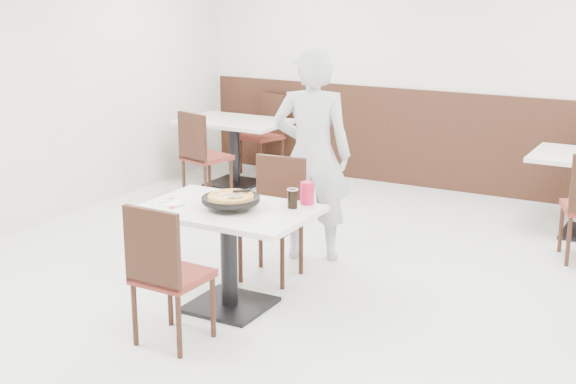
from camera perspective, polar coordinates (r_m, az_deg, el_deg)
The scene contains 19 objects.
floor at distance 6.11m, azimuth 0.53°, elevation -7.19°, with size 7.00×7.00×0.00m, color beige.
wall_back at distance 8.94m, azimuth 11.38°, elevation 8.93°, with size 6.00×0.04×2.80m, color beige.
wainscot_back at distance 9.05m, azimuth 11.06°, elevation 3.57°, with size 5.90×0.03×1.10m, color black.
main_table at distance 5.75m, azimuth -4.22°, elevation -4.70°, with size 1.20×0.80×0.75m, color beige, non-canonical shape.
chair_near at distance 5.23m, azimuth -8.20°, elevation -5.71°, with size 0.42×0.42×0.95m, color black, non-canonical shape.
chair_far at distance 6.25m, azimuth -1.23°, elevation -2.05°, with size 0.42×0.42×0.95m, color black, non-canonical shape.
trivet at distance 5.63m, azimuth -4.19°, elevation -0.93°, with size 0.12×0.12×0.04m, color black.
pizza_pan at distance 5.59m, azimuth -4.09°, elevation -0.79°, with size 0.32×0.32×0.01m, color black.
pizza at distance 5.62m, azimuth -4.09°, elevation -0.51°, with size 0.34×0.34×0.02m, color gold.
pizza_server at distance 5.58m, azimuth -3.71°, elevation -0.27°, with size 0.08×0.10×0.00m, color white.
napkin at distance 5.75m, azimuth -8.62°, elevation -0.89°, with size 0.14×0.14×0.00m, color white.
side_plate at distance 5.75m, azimuth -8.24°, elevation -0.79°, with size 0.17×0.17×0.01m, color white.
fork at distance 5.77m, azimuth -8.70°, elevation -0.69°, with size 0.01×0.15×0.00m, color white.
cola_glass at distance 5.59m, azimuth 0.33°, elevation -0.51°, with size 0.07×0.07×0.13m, color black.
red_cup at distance 5.69m, azimuth 1.38°, elevation -0.08°, with size 0.10×0.10×0.16m, color #BB1239.
diner_person at distance 6.62m, azimuth 1.73°, elevation 2.63°, with size 0.65×0.43×1.78m, color silver.
bg_table_left at distance 9.15m, azimuth -3.83°, elevation 2.82°, with size 1.20×0.80×0.75m, color beige, non-canonical shape.
bg_chair_left_near at distance 8.57m, azimuth -5.79°, elevation 2.62°, with size 0.42×0.42×0.95m, color black, non-canonical shape.
bg_chair_left_far at distance 9.65m, azimuth -1.90°, elevation 4.10°, with size 0.42×0.42×0.95m, color black, non-canonical shape.
Camera 1 is at (2.68, -4.98, 2.33)m, focal length 50.00 mm.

